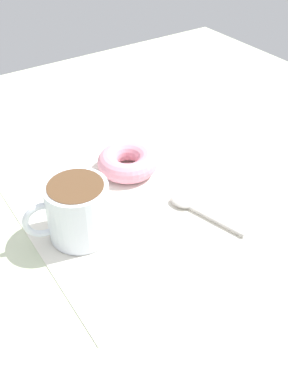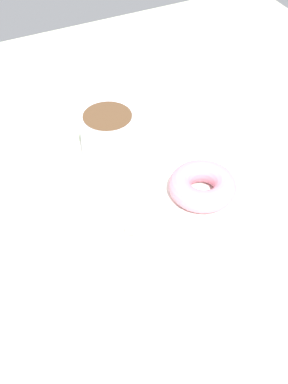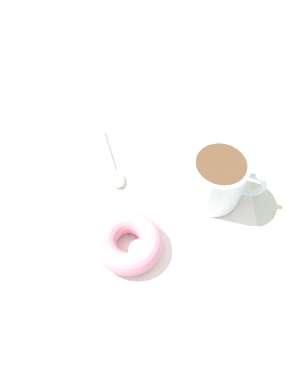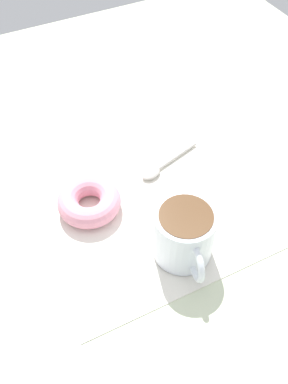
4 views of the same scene
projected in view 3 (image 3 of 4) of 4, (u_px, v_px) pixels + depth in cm
name	position (u px, v px, depth cm)	size (l,w,h in cm)	color
ground_plane	(130.00, 199.00, 62.69)	(120.00, 120.00, 2.00)	beige
napkin	(144.00, 199.00, 61.35)	(35.64, 35.64, 0.30)	white
coffee_cup	(218.00, 179.00, 57.90)	(11.97, 8.73, 8.63)	silver
donut	(128.00, 242.00, 55.28)	(10.16, 10.16, 3.39)	pink
spoon	(115.00, 171.00, 63.61)	(4.93, 12.85, 0.90)	#B7B2A8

